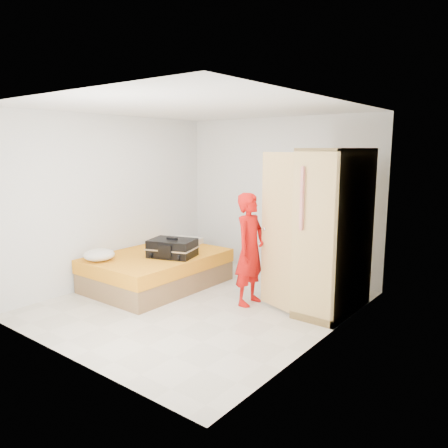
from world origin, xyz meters
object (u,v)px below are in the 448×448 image
Objects in this scene: bed at (157,270)px; round_cushion at (99,255)px; person at (250,249)px; suitcase at (172,248)px; wardrobe at (330,235)px.

round_cushion is (-0.38, -0.77, 0.33)m from bed.
suitcase is at bearing 95.55° from person.
wardrobe is 1.06m from person.
suitcase reaches higher than round_cushion.
suitcase is at bearing -164.32° from wardrobe.
wardrobe is at bearing -2.39° from suitcase.
wardrobe is 2.33m from suitcase.
wardrobe is (2.50, 0.67, 0.75)m from bed.
person is at bearing -155.44° from wardrobe.
suitcase is (0.29, 0.04, 0.38)m from bed.
person is 3.43× the size of round_cushion.
suitcase is 1.78× the size of round_cushion.
round_cushion is at bearing -147.20° from suitcase.
suitcase is at bearing 50.87° from round_cushion.
person is (1.56, 0.24, 0.51)m from bed.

